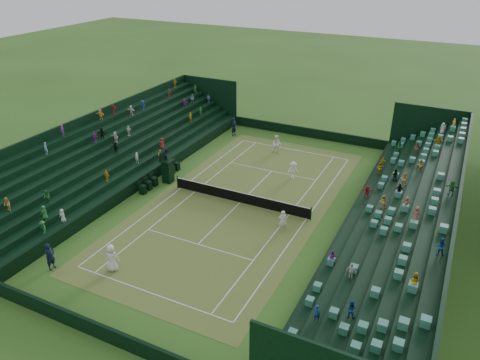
% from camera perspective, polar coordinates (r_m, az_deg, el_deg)
% --- Properties ---
extents(ground, '(160.00, 160.00, 0.00)m').
position_cam_1_polar(ground, '(36.73, 0.00, -2.79)').
color(ground, '#30581C').
rests_on(ground, ground).
extents(court_surface, '(12.97, 26.77, 0.01)m').
position_cam_1_polar(court_surface, '(36.72, 0.00, -2.78)').
color(court_surface, '#407B29').
rests_on(court_surface, ground).
extents(perimeter_wall_north, '(17.17, 0.20, 1.00)m').
position_cam_1_polar(perimeter_wall_north, '(49.94, 8.16, 5.79)').
color(perimeter_wall_north, black).
rests_on(perimeter_wall_north, ground).
extents(perimeter_wall_south, '(17.17, 0.20, 1.00)m').
position_cam_1_polar(perimeter_wall_south, '(25.93, -16.55, -17.31)').
color(perimeter_wall_south, black).
rests_on(perimeter_wall_south, ground).
extents(perimeter_wall_east, '(0.20, 31.77, 1.00)m').
position_cam_1_polar(perimeter_wall_east, '(34.09, 12.94, -5.10)').
color(perimeter_wall_east, black).
rests_on(perimeter_wall_east, ground).
extents(perimeter_wall_west, '(0.20, 31.77, 1.00)m').
position_cam_1_polar(perimeter_wall_west, '(40.55, -10.81, 0.49)').
color(perimeter_wall_west, black).
rests_on(perimeter_wall_west, ground).
extents(north_grandstand, '(6.60, 32.00, 4.90)m').
position_cam_1_polar(north_grandstand, '(33.10, 20.13, -5.07)').
color(north_grandstand, black).
rests_on(north_grandstand, ground).
extents(south_grandstand, '(6.60, 32.00, 4.90)m').
position_cam_1_polar(south_grandstand, '(42.61, -15.46, 2.84)').
color(south_grandstand, black).
rests_on(south_grandstand, ground).
extents(tennis_net, '(11.67, 0.10, 1.06)m').
position_cam_1_polar(tennis_net, '(36.47, 0.00, -2.07)').
color(tennis_net, black).
rests_on(tennis_net, ground).
extents(umpire_chair, '(0.96, 0.96, 3.02)m').
position_cam_1_polar(umpire_chair, '(39.85, -8.84, 1.44)').
color(umpire_chair, black).
rests_on(umpire_chair, ground).
extents(courtside_chairs, '(0.49, 5.46, 1.06)m').
position_cam_1_polar(courtside_chairs, '(40.45, -9.68, 0.37)').
color(courtside_chairs, black).
rests_on(courtside_chairs, ground).
extents(player_near_west, '(1.06, 0.90, 1.84)m').
position_cam_1_polar(player_near_west, '(30.09, -15.38, -9.15)').
color(player_near_west, silver).
rests_on(player_near_west, ground).
extents(player_near_east, '(0.70, 0.63, 1.61)m').
position_cam_1_polar(player_near_east, '(33.04, 5.21, -4.94)').
color(player_near_east, white).
rests_on(player_near_east, ground).
extents(player_far_west, '(1.01, 0.86, 1.84)m').
position_cam_1_polar(player_far_west, '(45.34, 4.49, 4.36)').
color(player_far_west, white).
rests_on(player_far_west, ground).
extents(player_far_east, '(1.14, 1.13, 1.57)m').
position_cam_1_polar(player_far_east, '(40.46, 6.48, 1.21)').
color(player_far_east, white).
rests_on(player_far_east, ground).
extents(line_judge_north, '(0.53, 0.76, 1.97)m').
position_cam_1_polar(line_judge_north, '(49.61, -0.73, 6.51)').
color(line_judge_north, black).
rests_on(line_judge_north, ground).
extents(line_judge_south, '(0.44, 0.67, 1.83)m').
position_cam_1_polar(line_judge_south, '(31.44, -22.13, -8.63)').
color(line_judge_south, black).
rests_on(line_judge_south, ground).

